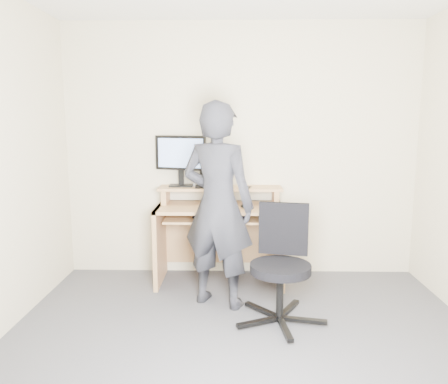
{
  "coord_description": "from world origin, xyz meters",
  "views": [
    {
      "loc": [
        -0.08,
        -2.62,
        1.56
      ],
      "look_at": [
        -0.15,
        1.05,
        0.95
      ],
      "focal_mm": 35.0,
      "sensor_mm": 36.0,
      "label": 1
    }
  ],
  "objects_px": {
    "office_chair": "(281,260)",
    "person": "(218,205)",
    "desk": "(220,225)",
    "monitor": "(181,156)"
  },
  "relations": [
    {
      "from": "office_chair",
      "to": "person",
      "type": "distance_m",
      "value": 0.69
    },
    {
      "from": "desk",
      "to": "monitor",
      "type": "relative_size",
      "value": 2.35
    },
    {
      "from": "desk",
      "to": "person",
      "type": "height_order",
      "value": "person"
    },
    {
      "from": "person",
      "to": "office_chair",
      "type": "bearing_deg",
      "value": 173.05
    },
    {
      "from": "desk",
      "to": "person",
      "type": "bearing_deg",
      "value": -90.2
    },
    {
      "from": "monitor",
      "to": "person",
      "type": "relative_size",
      "value": 0.3
    },
    {
      "from": "desk",
      "to": "office_chair",
      "type": "distance_m",
      "value": 1.02
    },
    {
      "from": "desk",
      "to": "office_chair",
      "type": "xyz_separation_m",
      "value": [
        0.5,
        -0.88,
        -0.06
      ]
    },
    {
      "from": "desk",
      "to": "person",
      "type": "xyz_separation_m",
      "value": [
        -0.0,
        -0.6,
        0.31
      ]
    },
    {
      "from": "desk",
      "to": "office_chair",
      "type": "height_order",
      "value": "same"
    }
  ]
}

